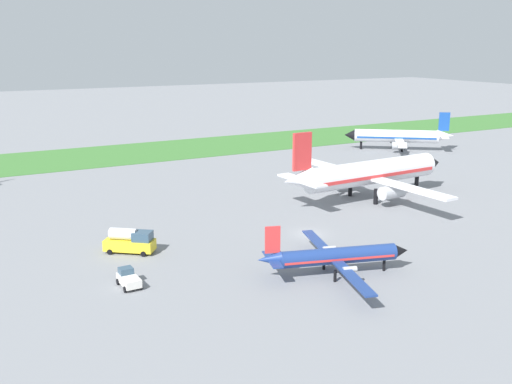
# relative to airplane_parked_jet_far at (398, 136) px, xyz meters

# --- Properties ---
(ground_plane) EXTENTS (600.00, 600.00, 0.00)m
(ground_plane) POSITION_rel_airplane_parked_jet_far_xyz_m (-57.93, -46.35, -3.55)
(ground_plane) COLOR gray
(grass_taxiway_strip) EXTENTS (360.00, 28.00, 0.08)m
(grass_taxiway_strip) POSITION_rel_airplane_parked_jet_far_xyz_m (-57.93, 28.30, -3.51)
(grass_taxiway_strip) COLOR #3D7533
(grass_taxiway_strip) RESTS_ON ground_plane
(airplane_parked_jet_far) EXTENTS (23.68, 23.33, 9.86)m
(airplane_parked_jet_far) POSITION_rel_airplane_parked_jet_far_xyz_m (0.00, 0.00, 0.00)
(airplane_parked_jet_far) COLOR white
(airplane_parked_jet_far) RESTS_ON ground_plane
(airplane_midfield_jet) EXTENTS (35.85, 36.53, 12.90)m
(airplane_midfield_jet) POSITION_rel_airplane_parked_jet_far_xyz_m (-38.11, -34.97, 1.10)
(airplane_midfield_jet) COLOR white
(airplane_midfield_jet) RESTS_ON ground_plane
(airplane_foreground_turboprop) EXTENTS (18.37, 21.27, 6.52)m
(airplane_foreground_turboprop) POSITION_rel_airplane_parked_jet_far_xyz_m (-63.99, -60.72, -1.17)
(airplane_foreground_turboprop) COLOR navy
(airplane_foreground_turboprop) RESTS_ON ground_plane
(fuel_truck_midfield) EXTENTS (6.59, 5.91, 3.29)m
(fuel_truck_midfield) POSITION_rel_airplane_parked_jet_far_xyz_m (-82.81, -41.67, -1.97)
(fuel_truck_midfield) COLOR yellow
(fuel_truck_midfield) RESTS_ON ground_plane
(pushback_tug_by_runway) EXTENTS (2.16, 3.66, 1.95)m
(pushback_tug_by_runway) POSITION_rel_airplane_parked_jet_far_xyz_m (-86.28, -52.36, -2.64)
(pushback_tug_by_runway) COLOR white
(pushback_tug_by_runway) RESTS_ON ground_plane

